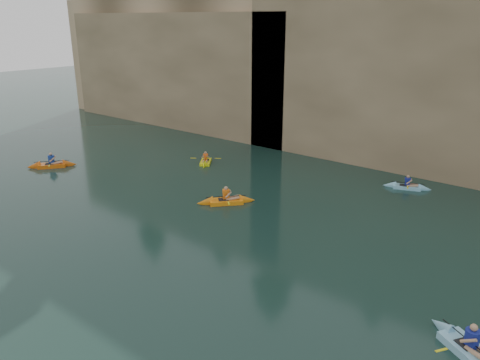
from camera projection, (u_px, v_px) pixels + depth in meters
The scene contains 11 objects.
ground at pixel (107, 315), 16.15m from camera, with size 160.00×160.00×0.00m, color black.
cliff at pixel (421, 68), 36.36m from camera, with size 70.00×16.00×12.00m, color tan.
cliff_slab_west at pixel (173, 69), 42.89m from camera, with size 26.00×2.40×10.56m, color tan.
cliff_slab_center at pixel (413, 84), 29.81m from camera, with size 24.00×2.40×11.40m, color tan.
sea_cave_west at pixel (185, 108), 42.31m from camera, with size 4.50×1.00×4.00m, color black.
sea_cave_center at pixel (321, 135), 34.21m from camera, with size 3.50×1.00×3.20m, color black.
kayaker_orange at pixel (226, 201), 25.81m from camera, with size 2.74×2.92×1.24m.
kayaker_ltblue_near at pixel (470, 350), 14.20m from camera, with size 3.27×2.52×1.34m.
kayaker_yellow at pixel (206, 162), 32.93m from camera, with size 2.06×2.53×1.08m.
kayaker_ltblue_mid at pixel (407, 187), 28.05m from camera, with size 2.84×2.02×1.06m.
kayaker_extra_west at pixel (52, 165), 32.11m from camera, with size 2.60×3.02×1.28m.
Camera 1 is at (12.15, -7.88, 9.70)m, focal length 35.00 mm.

